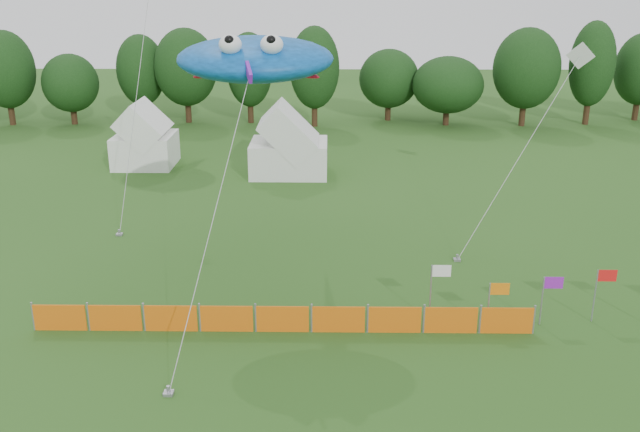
{
  "coord_description": "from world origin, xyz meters",
  "views": [
    {
      "loc": [
        0.29,
        -14.5,
        12.29
      ],
      "look_at": [
        0.0,
        6.0,
        5.2
      ],
      "focal_mm": 40.0,
      "sensor_mm": 36.0,
      "label": 1
    }
  ],
  "objects_px": {
    "tent_left": "(145,140)",
    "barrier_fence": "(282,319)",
    "tent_right": "(289,147)",
    "stingray_kite": "(257,58)"
  },
  "relations": [
    {
      "from": "tent_right",
      "to": "barrier_fence",
      "type": "relative_size",
      "value": 0.27
    },
    {
      "from": "tent_right",
      "to": "stingray_kite",
      "type": "xyz_separation_m",
      "value": [
        -0.18,
        -16.5,
        7.41
      ]
    },
    {
      "from": "tent_left",
      "to": "tent_right",
      "type": "bearing_deg",
      "value": -11.61
    },
    {
      "from": "tent_left",
      "to": "stingray_kite",
      "type": "height_order",
      "value": "stingray_kite"
    },
    {
      "from": "stingray_kite",
      "to": "tent_right",
      "type": "bearing_deg",
      "value": 89.38
    },
    {
      "from": "tent_left",
      "to": "barrier_fence",
      "type": "height_order",
      "value": "tent_left"
    },
    {
      "from": "tent_right",
      "to": "stingray_kite",
      "type": "height_order",
      "value": "stingray_kite"
    },
    {
      "from": "barrier_fence",
      "to": "stingray_kite",
      "type": "height_order",
      "value": "stingray_kite"
    },
    {
      "from": "tent_left",
      "to": "tent_right",
      "type": "relative_size",
      "value": 0.79
    },
    {
      "from": "tent_left",
      "to": "barrier_fence",
      "type": "relative_size",
      "value": 0.22
    }
  ]
}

